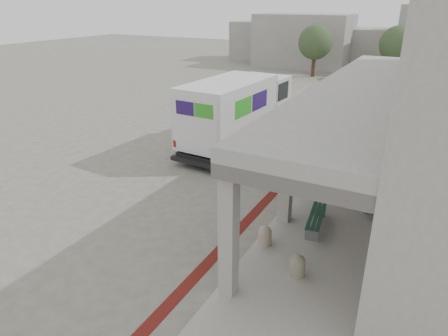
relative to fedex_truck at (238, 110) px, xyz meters
The scene contains 11 objects.
ground 7.39m from the fedex_truck, 68.58° to the right, with size 120.00×120.00×0.00m, color #625F54.
bike_lane_stripe 6.17m from the fedex_truck, 52.23° to the right, with size 0.35×40.00×0.01m, color #581611.
sidewalk 9.55m from the fedex_truck, 45.22° to the right, with size 4.40×28.00×0.12m, color gray.
distant_backdrop 29.23m from the fedex_truck, 90.45° to the left, with size 28.00×10.00×6.50m.
tree_left 21.51m from the fedex_truck, 96.38° to the left, with size 3.20×3.20×4.80m.
tree_mid 23.83m from the fedex_truck, 78.81° to the left, with size 3.20×3.20×4.80m.
fedex_truck is the anchor object (origin of this frame).
bench 8.57m from the fedex_truck, 46.94° to the right, with size 0.66×1.95×0.45m.
bollard_near 9.25m from the fedex_truck, 58.96° to the right, with size 0.40×0.40×0.60m.
bollard_far 10.73m from the fedex_truck, 55.52° to the right, with size 0.40×0.40×0.61m.
utility_cabinet 8.64m from the fedex_truck, 27.14° to the right, with size 0.48×0.64×1.06m, color slate.
Camera 1 is at (5.74, -10.60, 6.78)m, focal length 32.00 mm.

